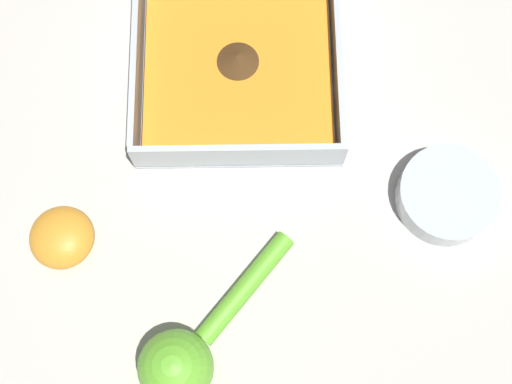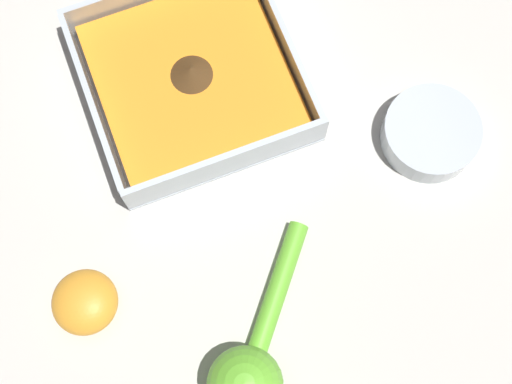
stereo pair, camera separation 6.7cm
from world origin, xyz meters
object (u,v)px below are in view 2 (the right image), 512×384
Objects in this scene: lemon_squeezer at (250,371)px; lemon_half at (85,302)px; square_dish at (192,80)px; spice_bowl at (430,134)px.

lemon_squeezer reaches higher than lemon_half.
lemon_squeezer is (-0.05, -0.29, 0.01)m from square_dish.
spice_bowl is 1.56× the size of lemon_half.
lemon_half is (-0.36, -0.04, 0.00)m from spice_bowl.
spice_bowl is 0.37m from lemon_half.
lemon_half is (-0.12, 0.11, -0.01)m from lemon_squeezer.
lemon_squeezer reaches higher than square_dish.
lemon_squeezer is at bearing -148.93° from spice_bowl.
lemon_half is at bearing -93.40° from lemon_squeezer.
lemon_squeezer is at bearing -43.36° from lemon_half.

